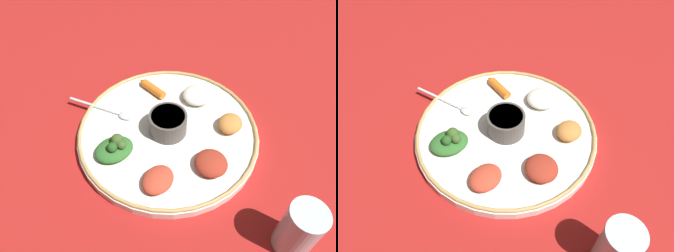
{
  "view_description": "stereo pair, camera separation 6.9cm",
  "coord_description": "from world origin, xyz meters",
  "views": [
    {
      "loc": [
        0.06,
        -0.44,
        0.56
      ],
      "look_at": [
        0.0,
        0.0,
        0.03
      ],
      "focal_mm": 34.51,
      "sensor_mm": 36.0,
      "label": 1
    },
    {
      "loc": [
        0.13,
        -0.43,
        0.56
      ],
      "look_at": [
        0.0,
        0.0,
        0.03
      ],
      "focal_mm": 34.51,
      "sensor_mm": 36.0,
      "label": 2
    }
  ],
  "objects": [
    {
      "name": "ground_plane",
      "position": [
        0.0,
        0.0,
        0.0
      ],
      "size": [
        2.4,
        2.4,
        0.0
      ],
      "primitive_type": "plane",
      "color": "maroon"
    },
    {
      "name": "platter",
      "position": [
        0.0,
        0.0,
        0.01
      ],
      "size": [
        0.39,
        0.39,
        0.02
      ],
      "primitive_type": "cylinder",
      "color": "white",
      "rests_on": "ground_plane"
    },
    {
      "name": "platter_rim",
      "position": [
        0.0,
        0.0,
        0.02
      ],
      "size": [
        0.39,
        0.39,
        0.01
      ],
      "primitive_type": "torus",
      "color": "tan",
      "rests_on": "platter"
    },
    {
      "name": "center_bowl",
      "position": [
        0.0,
        0.0,
        0.05
      ],
      "size": [
        0.08,
        0.08,
        0.05
      ],
      "color": "#4C4742",
      "rests_on": "platter"
    },
    {
      "name": "spoon",
      "position": [
        -0.14,
        0.03,
        0.02
      ],
      "size": [
        0.16,
        0.06,
        0.01
      ],
      "color": "silver",
      "rests_on": "platter"
    },
    {
      "name": "greens_pile",
      "position": [
        -0.1,
        -0.07,
        0.04
      ],
      "size": [
        0.1,
        0.1,
        0.05
      ],
      "color": "#2D6628",
      "rests_on": "platter"
    },
    {
      "name": "carrot_near_spoon",
      "position": [
        -0.06,
        0.12,
        0.03
      ],
      "size": [
        0.08,
        0.06,
        0.02
      ],
      "color": "orange",
      "rests_on": "platter"
    },
    {
      "name": "mound_squash",
      "position": [
        0.13,
        0.03,
        0.03
      ],
      "size": [
        0.07,
        0.07,
        0.03
      ],
      "primitive_type": "ellipsoid",
      "rotation": [
        0.0,
        0.0,
        1.16
      ],
      "color": "#C67A38",
      "rests_on": "platter"
    },
    {
      "name": "mound_beet",
      "position": [
        0.1,
        -0.08,
        0.03
      ],
      "size": [
        0.09,
        0.09,
        0.03
      ],
      "primitive_type": "ellipsoid",
      "rotation": [
        0.0,
        0.0,
        0.68
      ],
      "color": "maroon",
      "rests_on": "platter"
    },
    {
      "name": "mound_rice_white",
      "position": [
        0.05,
        0.11,
        0.03
      ],
      "size": [
        0.09,
        0.09,
        0.03
      ],
      "primitive_type": "ellipsoid",
      "rotation": [
        0.0,
        0.0,
        2.0
      ],
      "color": "silver",
      "rests_on": "platter"
    },
    {
      "name": "mound_berbere_red",
      "position": [
        -0.0,
        -0.13,
        0.03
      ],
      "size": [
        0.08,
        0.09,
        0.02
      ],
      "primitive_type": "ellipsoid",
      "rotation": [
        0.0,
        0.0,
        4.27
      ],
      "color": "#B73D28",
      "rests_on": "platter"
    },
    {
      "name": "drinking_glass",
      "position": [
        0.24,
        -0.21,
        0.05
      ],
      "size": [
        0.06,
        0.06,
        0.12
      ],
      "color": "silver",
      "rests_on": "ground_plane"
    }
  ]
}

